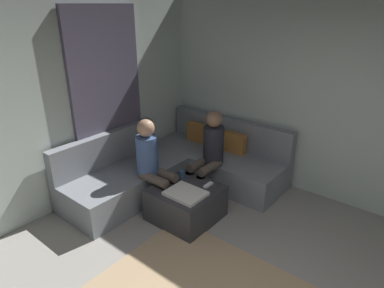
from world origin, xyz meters
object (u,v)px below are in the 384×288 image
(game_remote, at_px, (208,185))
(person_on_couch_back, at_px, (209,151))
(sectional_couch, at_px, (179,167))
(person_on_couch_side, at_px, (153,162))
(coffee_mug, at_px, (182,174))
(ottoman, at_px, (186,203))

(game_remote, relative_size, person_on_couch_back, 0.12)
(sectional_couch, bearing_deg, person_on_couch_side, -77.32)
(coffee_mug, bearing_deg, person_on_couch_side, -135.14)
(game_remote, height_order, person_on_couch_back, person_on_couch_back)
(sectional_couch, bearing_deg, person_on_couch_back, 6.23)
(ottoman, distance_m, person_on_couch_side, 0.66)
(coffee_mug, distance_m, person_on_couch_back, 0.51)
(ottoman, relative_size, game_remote, 5.07)
(game_remote, xyz_separation_m, person_on_couch_side, (-0.65, -0.29, 0.23))
(sectional_couch, bearing_deg, game_remote, -24.34)
(game_remote, relative_size, person_on_couch_side, 0.12)
(person_on_couch_back, height_order, person_on_couch_side, same)
(sectional_couch, xyz_separation_m, person_on_couch_back, (0.50, 0.06, 0.38))
(sectional_couch, relative_size, coffee_mug, 26.84)
(person_on_couch_back, relative_size, person_on_couch_side, 1.00)
(coffee_mug, xyz_separation_m, person_on_couch_side, (-0.25, -0.25, 0.19))
(game_remote, bearing_deg, ottoman, -129.29)
(coffee_mug, height_order, person_on_couch_side, person_on_couch_side)
(coffee_mug, bearing_deg, sectional_couch, 134.96)
(person_on_couch_side, bearing_deg, sectional_couch, -167.32)
(coffee_mug, relative_size, game_remote, 0.63)
(game_remote, height_order, person_on_couch_side, person_on_couch_side)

